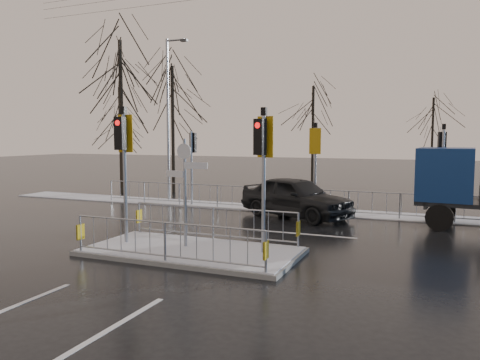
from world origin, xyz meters
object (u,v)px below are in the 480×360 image
at_px(car_far_lane, 296,197).
at_px(street_lamp_left, 169,113).
at_px(flatbed_truck, 472,186).
at_px(traffic_island, 191,240).

height_order(car_far_lane, street_lamp_left, street_lamp_left).
bearing_deg(flatbed_truck, car_far_lane, -178.36).
relative_size(traffic_island, car_far_lane, 1.22).
distance_m(traffic_island, street_lamp_left, 12.17).
height_order(traffic_island, car_far_lane, traffic_island).
height_order(flatbed_truck, street_lamp_left, street_lamp_left).
xyz_separation_m(flatbed_truck, street_lamp_left, (-13.91, 2.42, 2.97)).
distance_m(flatbed_truck, street_lamp_left, 14.43).
relative_size(traffic_island, street_lamp_left, 0.73).
distance_m(car_far_lane, street_lamp_left, 8.74).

